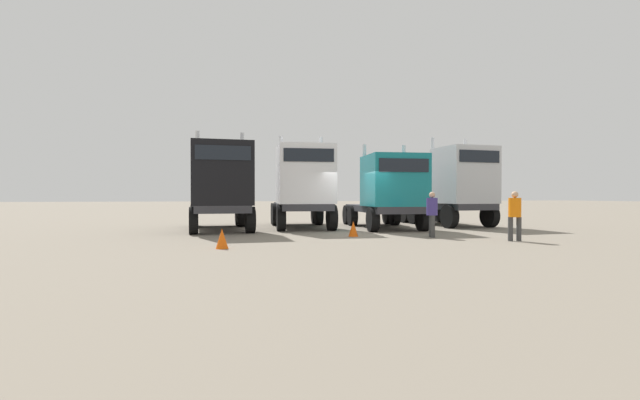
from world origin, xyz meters
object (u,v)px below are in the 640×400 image
object	(u,v)px
semi_truck_black	(221,187)
semi_truck_white	(303,185)
semi_truck_silver	(457,186)
semi_truck_teal	(389,191)
visitor_with_camera	(432,211)
traffic_cone_near	(353,229)
traffic_cone_mid	(222,239)
visitor_in_hivis	(515,212)

from	to	relation	value
semi_truck_black	semi_truck_white	xyz separation A→B (m)	(3.66, 0.70, 0.08)
semi_truck_black	semi_truck_silver	xyz separation A→B (m)	(11.35, 0.65, 0.09)
semi_truck_teal	visitor_with_camera	size ratio (longest dim) A/B	3.75
semi_truck_silver	visitor_with_camera	world-z (taller)	semi_truck_silver
traffic_cone_near	traffic_cone_mid	bearing A→B (deg)	-149.40
semi_truck_silver	traffic_cone_near	world-z (taller)	semi_truck_silver
visitor_with_camera	traffic_cone_near	xyz separation A→B (m)	(-2.70, 0.92, -0.67)
semi_truck_teal	visitor_with_camera	world-z (taller)	semi_truck_teal
semi_truck_teal	traffic_cone_mid	bearing A→B (deg)	-48.40
semi_truck_silver	visitor_in_hivis	xyz separation A→B (m)	(-1.78, -6.80, -1.03)
visitor_with_camera	semi_truck_black	bearing A→B (deg)	-14.66
semi_truck_black	visitor_with_camera	distance (m)	8.71
traffic_cone_near	semi_truck_black	bearing A→B (deg)	144.84
traffic_cone_near	traffic_cone_mid	distance (m)	5.52
semi_truck_white	traffic_cone_near	xyz separation A→B (m)	(1.14, -4.09, -1.69)
visitor_with_camera	traffic_cone_near	world-z (taller)	visitor_with_camera
semi_truck_black	semi_truck_silver	size ratio (longest dim) A/B	1.07
semi_truck_white	visitor_with_camera	bearing A→B (deg)	40.66
visitor_in_hivis	traffic_cone_mid	bearing A→B (deg)	-77.15
semi_truck_black	semi_truck_white	size ratio (longest dim) A/B	1.02
semi_truck_silver	visitor_in_hivis	bearing A→B (deg)	-18.83
semi_truck_white	visitor_in_hivis	distance (m)	9.10
semi_truck_teal	visitor_in_hivis	size ratio (longest dim) A/B	3.73
visitor_with_camera	traffic_cone_near	size ratio (longest dim) A/B	2.93
semi_truck_black	traffic_cone_near	bearing A→B (deg)	51.71
semi_truck_black	visitor_in_hivis	size ratio (longest dim) A/B	3.78
semi_truck_teal	semi_truck_silver	xyz separation A→B (m)	(3.97, 1.08, 0.26)
semi_truck_black	traffic_cone_near	world-z (taller)	semi_truck_black
semi_truck_white	semi_truck_silver	xyz separation A→B (m)	(7.69, -0.05, 0.01)
traffic_cone_near	semi_truck_silver	bearing A→B (deg)	31.63
visitor_in_hivis	traffic_cone_mid	distance (m)	9.54
semi_truck_white	traffic_cone_mid	distance (m)	7.97
semi_truck_black	visitor_in_hivis	distance (m)	11.41
semi_truck_silver	traffic_cone_mid	world-z (taller)	semi_truck_silver
visitor_with_camera	traffic_cone_mid	size ratio (longest dim) A/B	2.86
semi_truck_teal	semi_truck_silver	size ratio (longest dim) A/B	1.06
semi_truck_silver	visitor_in_hivis	size ratio (longest dim) A/B	3.52
visitor_with_camera	traffic_cone_mid	xyz separation A→B (m)	(-7.45, -1.89, -0.67)
semi_truck_silver	traffic_cone_mid	bearing A→B (deg)	-62.93
semi_truck_white	visitor_in_hivis	bearing A→B (deg)	43.91
visitor_with_camera	traffic_cone_mid	world-z (taller)	visitor_with_camera
traffic_cone_mid	visitor_in_hivis	bearing A→B (deg)	0.26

